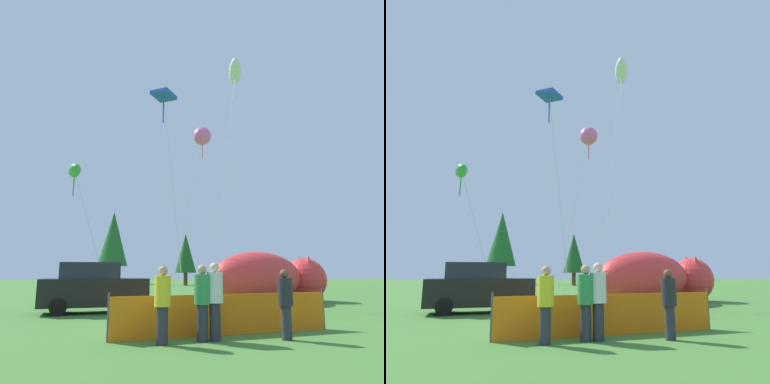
# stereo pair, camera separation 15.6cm
# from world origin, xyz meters

# --- Properties ---
(ground_plane) EXTENTS (120.00, 120.00, 0.00)m
(ground_plane) POSITION_xyz_m (0.00, 0.00, 0.00)
(ground_plane) COLOR #477F33
(parked_car) EXTENTS (4.42, 2.21, 2.00)m
(parked_car) POSITION_xyz_m (-3.85, 3.44, 0.99)
(parked_car) COLOR black
(parked_car) RESTS_ON ground
(folding_chair) EXTENTS (0.68, 0.68, 0.87)m
(folding_chair) POSITION_xyz_m (4.01, 0.92, 0.52)
(folding_chair) COLOR black
(folding_chair) RESTS_ON ground
(inflatable_cat) EXTENTS (7.51, 5.06, 2.62)m
(inflatable_cat) POSITION_xyz_m (4.75, 6.27, 1.21)
(inflatable_cat) COLOR red
(inflatable_cat) RESTS_ON ground
(safety_fence) EXTENTS (6.23, 1.19, 1.16)m
(safety_fence) POSITION_xyz_m (0.22, -2.52, 0.53)
(safety_fence) COLOR orange
(safety_fence) RESTS_ON ground
(spectator_in_blue_shirt) EXTENTS (0.40, 0.40, 1.82)m
(spectator_in_blue_shirt) POSITION_xyz_m (-0.59, -3.32, 0.99)
(spectator_in_blue_shirt) COLOR #2D2D38
(spectator_in_blue_shirt) RESTS_ON ground
(spectator_in_grey_shirt) EXTENTS (0.39, 0.39, 1.79)m
(spectator_in_grey_shirt) POSITION_xyz_m (-1.60, -3.57, 0.98)
(spectator_in_grey_shirt) COLOR #2D2D38
(spectator_in_grey_shirt) RESTS_ON ground
(spectator_in_white_shirt) EXTENTS (0.41, 0.41, 1.88)m
(spectator_in_white_shirt) POSITION_xyz_m (-0.27, -3.28, 1.03)
(spectator_in_white_shirt) COLOR #2D2D38
(spectator_in_white_shirt) RESTS_ON ground
(spectator_in_green_shirt) EXTENTS (0.37, 0.37, 1.71)m
(spectator_in_green_shirt) POSITION_xyz_m (1.51, -3.46, 0.93)
(spectator_in_green_shirt) COLOR #2D2D38
(spectator_in_green_shirt) RESTS_ON ground
(kite_green_fish) EXTENTS (2.65, 2.49, 7.12)m
(kite_green_fish) POSITION_xyz_m (-5.35, 6.36, 6.63)
(kite_green_fish) COLOR silver
(kite_green_fish) RESTS_ON ground
(kite_white_ghost) EXTENTS (2.11, 2.35, 11.84)m
(kite_white_ghost) POSITION_xyz_m (2.44, 3.73, 11.33)
(kite_white_ghost) COLOR silver
(kite_white_ghost) RESTS_ON ground
(kite_blue_box) EXTENTS (1.59, 1.27, 9.52)m
(kite_blue_box) POSITION_xyz_m (-1.15, 2.78, 9.17)
(kite_blue_box) COLOR silver
(kite_blue_box) RESTS_ON ground
(kite_pink_octopus) EXTENTS (2.16, 1.03, 9.36)m
(kite_pink_octopus) POSITION_xyz_m (1.24, 6.29, 8.84)
(kite_pink_octopus) COLOR silver
(kite_pink_octopus) RESTS_ON ground
(horizon_tree_east) EXTENTS (3.91, 3.91, 9.34)m
(horizon_tree_east) POSITION_xyz_m (-4.81, 37.97, 5.73)
(horizon_tree_east) COLOR brown
(horizon_tree_east) RESTS_ON ground
(horizon_tree_west) EXTENTS (2.47, 2.47, 5.90)m
(horizon_tree_west) POSITION_xyz_m (3.84, 30.70, 3.62)
(horizon_tree_west) COLOR brown
(horizon_tree_west) RESTS_ON ground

